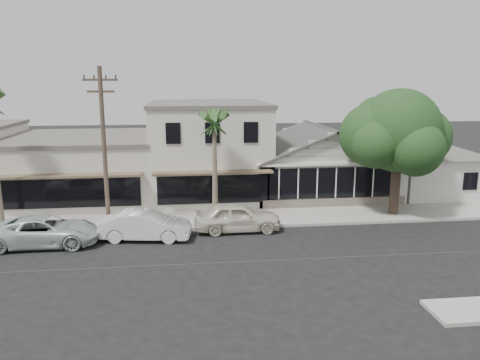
{
  "coord_description": "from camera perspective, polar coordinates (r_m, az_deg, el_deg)",
  "views": [
    {
      "loc": [
        -4.69,
        -20.32,
        8.3
      ],
      "look_at": [
        -1.57,
        6.0,
        2.61
      ],
      "focal_mm": 35.0,
      "sensor_mm": 36.0,
      "label": 1
    }
  ],
  "objects": [
    {
      "name": "car_0",
      "position": [
        26.14,
        -0.31,
        -4.51
      ],
      "size": [
        4.8,
        1.94,
        1.63
      ],
      "primitive_type": "imported",
      "rotation": [
        0.0,
        0.0,
        1.57
      ],
      "color": "beige",
      "rests_on": "ground"
    },
    {
      "name": "sidewalk_north",
      "position": [
        28.48,
        -13.18,
        -4.99
      ],
      "size": [
        90.0,
        3.5,
        0.15
      ],
      "primitive_type": "cube",
      "color": "#9E9991",
      "rests_on": "ground"
    },
    {
      "name": "side_cottage",
      "position": [
        37.13,
        22.19,
        0.66
      ],
      "size": [
        6.0,
        6.0,
        3.0
      ],
      "primitive_type": "cube",
      "color": "beige",
      "rests_on": "ground"
    },
    {
      "name": "ground",
      "position": [
        22.44,
        5.88,
        -9.65
      ],
      "size": [
        140.0,
        140.0,
        0.0
      ],
      "primitive_type": "plane",
      "color": "black",
      "rests_on": "ground"
    },
    {
      "name": "car_2",
      "position": [
        25.92,
        -22.66,
        -5.76
      ],
      "size": [
        5.47,
        2.53,
        1.52
      ],
      "primitive_type": "imported",
      "rotation": [
        0.0,
        0.0,
        1.57
      ],
      "color": "#B2BFBD",
      "rests_on": "ground"
    },
    {
      "name": "corner_shop",
      "position": [
        34.66,
        9.58,
        2.51
      ],
      "size": [
        10.4,
        8.6,
        5.1
      ],
      "color": "beige",
      "rests_on": "ground"
    },
    {
      "name": "utility_pole",
      "position": [
        26.12,
        -16.23,
        3.91
      ],
      "size": [
        1.8,
        0.24,
        9.0
      ],
      "color": "brown",
      "rests_on": "ground"
    },
    {
      "name": "shade_tree",
      "position": [
        30.0,
        18.5,
        5.48
      ],
      "size": [
        7.06,
        6.38,
        7.83
      ],
      "rotation": [
        0.0,
        0.0,
        0.04
      ],
      "color": "#49382C",
      "rests_on": "ground"
    },
    {
      "name": "palm_east",
      "position": [
        27.18,
        -3.16,
        7.15
      ],
      "size": [
        2.84,
        2.84,
        7.02
      ],
      "color": "#726651",
      "rests_on": "ground"
    },
    {
      "name": "row_building_midnear",
      "position": [
        35.15,
        -18.65,
        1.32
      ],
      "size": [
        10.0,
        10.0,
        4.2
      ],
      "primitive_type": "cube",
      "color": "beige",
      "rests_on": "ground"
    },
    {
      "name": "row_building_near",
      "position": [
        34.24,
        -3.86,
        3.61
      ],
      "size": [
        8.0,
        10.0,
        6.5
      ],
      "primitive_type": "cube",
      "color": "beige",
      "rests_on": "ground"
    },
    {
      "name": "car_1",
      "position": [
        25.28,
        -11.47,
        -5.43
      ],
      "size": [
        4.92,
        2.26,
        1.56
      ],
      "primitive_type": "imported",
      "rotation": [
        0.0,
        0.0,
        1.44
      ],
      "color": "white",
      "rests_on": "ground"
    }
  ]
}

